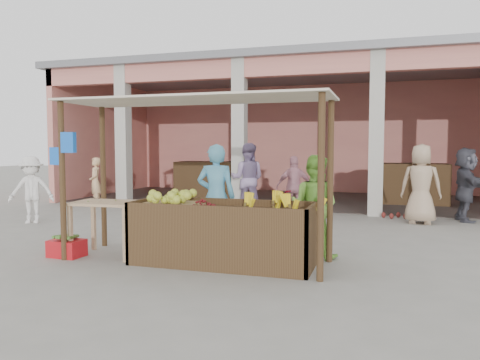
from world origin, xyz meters
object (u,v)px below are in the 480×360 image
(red_crate, at_px, (67,248))
(vendor_blue, at_px, (216,193))
(side_table, at_px, (108,211))
(motorcycle, at_px, (262,211))
(vendor_green, at_px, (314,204))
(fruit_stall, at_px, (223,237))

(red_crate, distance_m, vendor_blue, 2.47)
(side_table, distance_m, red_crate, 0.85)
(side_table, distance_m, motorcycle, 3.02)
(red_crate, xyz_separation_m, motorcycle, (2.43, 2.63, 0.32))
(vendor_blue, bearing_deg, motorcycle, -116.03)
(side_table, xyz_separation_m, red_crate, (-0.58, -0.25, -0.57))
(side_table, bearing_deg, vendor_green, 11.62)
(fruit_stall, height_order, motorcycle, motorcycle)
(vendor_blue, bearing_deg, red_crate, 20.43)
(side_table, xyz_separation_m, vendor_green, (3.05, 0.85, 0.12))
(motorcycle, bearing_deg, side_table, 164.68)
(red_crate, bearing_deg, side_table, 26.21)
(red_crate, distance_m, motorcycle, 3.59)
(fruit_stall, bearing_deg, motorcycle, 90.50)
(red_crate, bearing_deg, vendor_blue, 33.37)
(side_table, height_order, motorcycle, motorcycle)
(vendor_blue, height_order, vendor_green, vendor_blue)
(fruit_stall, distance_m, vendor_green, 1.51)
(red_crate, bearing_deg, motorcycle, 50.18)
(fruit_stall, height_order, side_table, side_table)
(fruit_stall, height_order, vendor_blue, vendor_blue)
(fruit_stall, relative_size, vendor_blue, 1.41)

